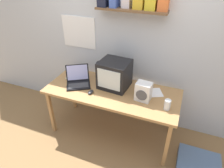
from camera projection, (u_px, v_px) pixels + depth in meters
name	position (u px, v px, depth m)	size (l,w,h in m)	color
ground_plane	(112.00, 131.00, 3.01)	(12.00, 12.00, 0.00)	olive
back_wall	(125.00, 37.00, 2.69)	(5.60, 0.24, 2.60)	silver
corner_desk	(112.00, 94.00, 2.65)	(1.75, 0.73, 0.74)	#AC7C48
crt_monitor	(115.00, 74.00, 2.61)	(0.40, 0.38, 0.37)	black
laptop	(78.00, 80.00, 2.73)	(0.42, 0.42, 0.24)	black
desk_lamp	(99.00, 68.00, 2.78)	(0.13, 0.15, 0.29)	black
juice_glass	(167.00, 105.00, 2.27)	(0.07, 0.07, 0.13)	white
space_heater	(143.00, 92.00, 2.39)	(0.20, 0.16, 0.23)	white
computer_mouse	(91.00, 92.00, 2.56)	(0.06, 0.11, 0.03)	#232326
printed_handout	(77.00, 75.00, 2.95)	(0.34, 0.29, 0.00)	white
open_notebook	(154.00, 93.00, 2.57)	(0.27, 0.27, 0.00)	white
floor_cushion	(198.00, 167.00, 2.41)	(0.50, 0.50, 0.13)	slate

